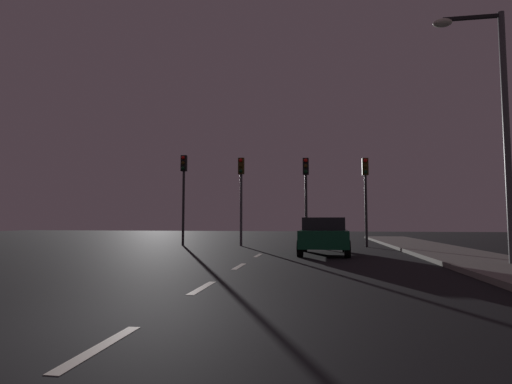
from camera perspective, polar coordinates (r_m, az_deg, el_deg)
name	(u,v)px	position (r m, az deg, el deg)	size (l,w,h in m)	color
ground_plane	(243,264)	(12.53, -1.91, -10.44)	(80.00, 80.00, 0.00)	black
sidewalk_curb_right	(502,266)	(13.34, 32.09, -9.10)	(3.00, 40.00, 0.15)	gray
lane_stripe_nearest	(101,347)	(4.85, -21.63, -20.13)	(0.16, 1.60, 0.01)	silver
lane_stripe_second	(202,288)	(8.28, -7.79, -13.58)	(0.16, 1.60, 0.01)	silver
lane_stripe_third	(239,266)	(11.94, -2.46, -10.72)	(0.16, 1.60, 0.01)	silver
lane_stripe_fourth	(258,255)	(15.67, 0.31, -9.18)	(0.16, 1.60, 0.01)	silver
traffic_signal_far_left	(184,182)	(22.52, -10.46, 1.42)	(0.32, 0.38, 5.07)	#2D2D30
traffic_signal_center_left	(241,184)	(21.63, -2.17, 1.19)	(0.32, 0.38, 4.84)	#4C4C51
traffic_signal_center_right	(306,184)	(21.24, 7.25, 1.15)	(0.32, 0.38, 4.74)	#2D2D30
traffic_signal_far_right	(366,184)	(21.37, 15.61, 1.10)	(0.32, 0.38, 4.66)	#2D2D30
car_stopped_ahead	(324,236)	(16.34, 9.81, -6.24)	(2.06, 3.97, 1.49)	#0F4C2D
street_lamp_right	(494,112)	(13.68, 31.30, 9.84)	(2.02, 0.36, 7.56)	#4C4C51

